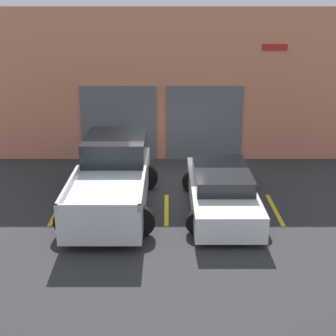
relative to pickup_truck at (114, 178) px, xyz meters
The scene contains 7 objects.
ground_plane 2.30m from the pickup_truck, 42.57° to the left, with size 28.00×28.00×0.00m, color #2D2D30.
shophouse_building 5.34m from the pickup_truck, 71.70° to the left, with size 14.03×0.68×5.58m.
pickup_truck is the anchor object (origin of this frame).
sedan_white 3.17m from the pickup_truck, ahead, with size 2.15×4.77×1.23m.
parking_stripe_far_left 1.81m from the pickup_truck, 168.03° to the right, with size 0.12×2.20×0.01m, color gold.
parking_stripe_left 1.81m from the pickup_truck, 11.97° to the right, with size 0.12×2.20×0.01m, color gold.
parking_stripe_centre 4.80m from the pickup_truck, ahead, with size 0.12×2.20×0.01m, color gold.
Camera 1 is at (0.04, -14.18, 5.55)m, focal length 50.00 mm.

